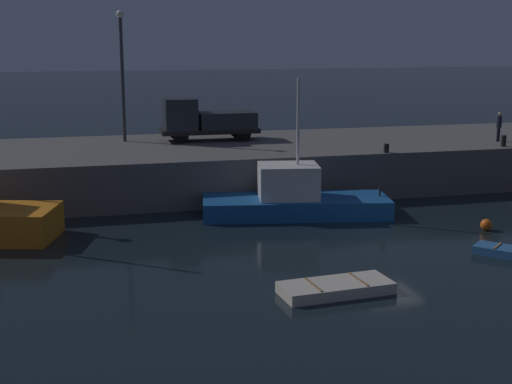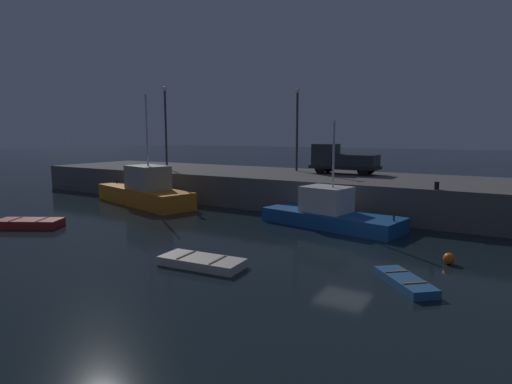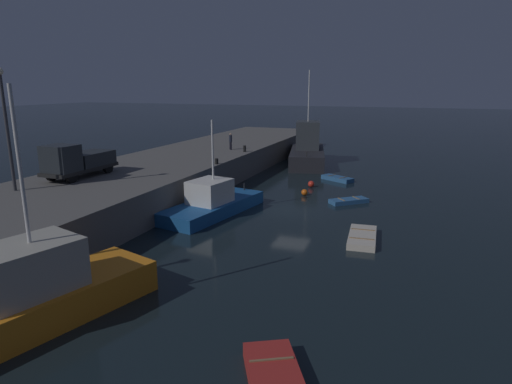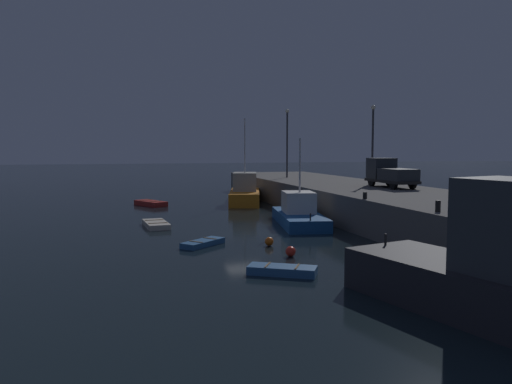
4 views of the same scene
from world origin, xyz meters
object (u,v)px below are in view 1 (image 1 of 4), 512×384
object	(u,v)px
fishing_boat_white	(293,199)
mooring_buoy_mid	(486,225)
dinghy_red_small	(336,288)
lamp_post_east	(122,65)
bollard_west	(386,148)
dockworker	(499,125)
utility_truck	(204,120)
bollard_central	(504,141)

from	to	relation	value
fishing_boat_white	mooring_buoy_mid	bearing A→B (deg)	-32.22
dinghy_red_small	lamp_post_east	distance (m)	22.34
dinghy_red_small	bollard_west	world-z (taller)	bollard_west
fishing_boat_white	lamp_post_east	distance (m)	13.71
lamp_post_east	bollard_west	world-z (taller)	lamp_post_east
mooring_buoy_mid	lamp_post_east	xyz separation A→B (m)	(-14.63, 14.74, 6.54)
fishing_boat_white	lamp_post_east	xyz separation A→B (m)	(-7.17, 10.04, 5.98)
dockworker	dinghy_red_small	bearing A→B (deg)	-135.48
fishing_boat_white	bollard_west	size ratio (longest dim) A/B	19.91
mooring_buoy_mid	lamp_post_east	size ratio (longest dim) A/B	0.07
dinghy_red_small	dockworker	distance (m)	22.14
dinghy_red_small	mooring_buoy_mid	distance (m)	10.95
utility_truck	dockworker	world-z (taller)	utility_truck
lamp_post_east	dockworker	size ratio (longest dim) A/B	4.40
fishing_boat_white	dockworker	bearing A→B (deg)	18.96
fishing_boat_white	mooring_buoy_mid	distance (m)	8.84
utility_truck	lamp_post_east	bearing A→B (deg)	169.99
dinghy_red_small	lamp_post_east	size ratio (longest dim) A/B	0.52
lamp_post_east	bollard_central	world-z (taller)	lamp_post_east
mooring_buoy_mid	bollard_west	world-z (taller)	bollard_west
bollard_west	mooring_buoy_mid	bearing A→B (deg)	-76.98
lamp_post_east	bollard_central	bearing A→B (deg)	-19.54
fishing_boat_white	bollard_central	xyz separation A→B (m)	(13.00, 2.88, 1.93)
dockworker	bollard_central	distance (m)	2.16
dinghy_red_small	dockworker	bearing A→B (deg)	44.52
mooring_buoy_mid	dockworker	size ratio (longest dim) A/B	0.31
utility_truck	dockworker	xyz separation A→B (m)	(16.46, -4.48, -0.24)
mooring_buoy_mid	bollard_central	distance (m)	9.72
fishing_boat_white	dinghy_red_small	bearing A→B (deg)	-99.46
lamp_post_east	dockworker	bearing A→B (deg)	-14.11
fishing_boat_white	dockworker	size ratio (longest dim) A/B	5.49
mooring_buoy_mid	bollard_west	xyz separation A→B (m)	(-1.65, 7.14, 2.42)
fishing_boat_white	utility_truck	xyz separation A→B (m)	(-2.62, 9.24, 2.82)
fishing_boat_white	dockworker	distance (m)	14.87
utility_truck	bollard_central	xyz separation A→B (m)	(15.62, -6.35, -0.89)
mooring_buoy_mid	fishing_boat_white	bearing A→B (deg)	147.78
mooring_buoy_mid	bollard_central	xyz separation A→B (m)	(5.54, 7.59, 2.49)
dinghy_red_small	utility_truck	bearing A→B (deg)	92.45
bollard_central	mooring_buoy_mid	bearing A→B (deg)	-126.14
dockworker	bollard_central	bearing A→B (deg)	-114.32
utility_truck	dockworker	distance (m)	17.06
bollard_west	bollard_central	world-z (taller)	bollard_central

